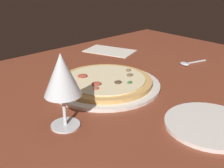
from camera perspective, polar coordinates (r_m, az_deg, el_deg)
dining_table at (r=72.54cm, az=1.59°, el=-5.28°), size 150.00×110.00×4.00cm
pizza_main at (r=80.65cm, az=-1.43°, el=0.27°), size 32.25×32.25×3.27cm
wine_glass_far at (r=57.42cm, az=-10.45°, el=1.48°), size 8.01×8.01×16.84cm
side_plate at (r=64.99cm, az=19.64°, el=-7.93°), size 19.90×19.90×0.90cm
paper_menu at (r=115.46cm, az=-0.48°, el=6.88°), size 17.98×22.75×0.30cm
spoon at (r=103.08cm, az=15.49°, el=4.18°), size 11.42×5.39×1.00cm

